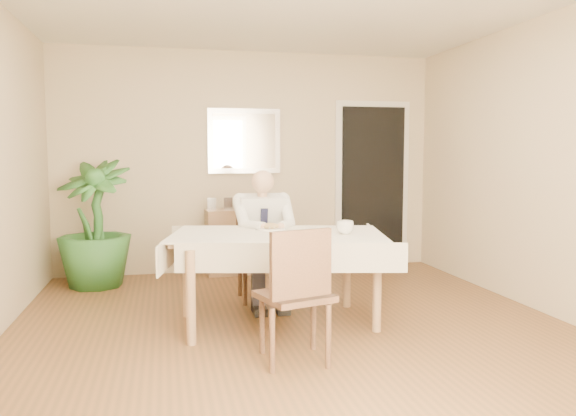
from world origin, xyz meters
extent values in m
plane|color=brown|center=(0.00, 0.00, 0.00)|extent=(5.00, 5.00, 0.00)
cube|color=#CCB38F|center=(0.00, 2.50, 1.30)|extent=(4.50, 0.02, 2.60)
cube|color=#CCB38F|center=(0.00, -2.50, 1.30)|extent=(4.50, 0.02, 2.60)
cube|color=#CCB38F|center=(2.25, 0.00, 1.30)|extent=(0.02, 5.00, 2.60)
cube|color=white|center=(0.00, -2.48, 1.45)|extent=(1.34, 0.02, 1.44)
cube|color=white|center=(0.00, -2.46, 1.45)|extent=(1.18, 0.02, 1.28)
cube|color=white|center=(1.55, 2.48, 1.00)|extent=(0.96, 0.03, 2.10)
cube|color=black|center=(1.55, 2.45, 1.00)|extent=(0.80, 0.05, 1.95)
cube|color=silver|center=(-0.06, 2.48, 1.55)|extent=(0.86, 0.03, 0.76)
cube|color=white|center=(-0.06, 2.46, 1.55)|extent=(0.74, 0.02, 0.64)
cube|color=#936C45|center=(-0.10, 0.28, 0.72)|extent=(1.75, 1.22, 0.04)
cube|color=beige|center=(-0.10, 0.28, 0.75)|extent=(1.87, 1.34, 0.01)
cube|color=beige|center=(-0.10, -0.22, 0.64)|extent=(1.66, 0.37, 0.22)
cube|color=beige|center=(-0.10, 0.78, 0.64)|extent=(1.66, 0.37, 0.22)
cube|color=beige|center=(-0.95, 0.28, 0.64)|extent=(0.22, 0.98, 0.22)
cube|color=beige|center=(0.75, 0.28, 0.64)|extent=(0.22, 0.98, 0.22)
cylinder|color=#936C45|center=(-0.82, -0.09, 0.35)|extent=(0.07, 0.07, 0.70)
cylinder|color=#936C45|center=(0.62, -0.09, 0.35)|extent=(0.07, 0.07, 0.70)
cylinder|color=#936C45|center=(-0.82, 0.65, 0.35)|extent=(0.07, 0.07, 0.70)
cylinder|color=#936C45|center=(0.62, 0.65, 0.35)|extent=(0.07, 0.07, 0.70)
cube|color=#492D1D|center=(-0.10, 1.08, 0.43)|extent=(0.47, 0.47, 0.04)
cube|color=#492D1D|center=(-0.10, 1.27, 0.68)|extent=(0.42, 0.09, 0.42)
cylinder|color=#492D1D|center=(-0.28, 0.90, 0.21)|extent=(0.04, 0.04, 0.41)
cylinder|color=#492D1D|center=(0.08, 0.90, 0.21)|extent=(0.04, 0.04, 0.41)
cylinder|color=#492D1D|center=(-0.28, 1.26, 0.21)|extent=(0.04, 0.04, 0.41)
cylinder|color=#492D1D|center=(0.08, 1.26, 0.21)|extent=(0.04, 0.04, 0.41)
cube|color=#492D1D|center=(-0.16, -0.56, 0.44)|extent=(0.54, 0.54, 0.04)
cube|color=#492D1D|center=(-0.16, -0.76, 0.70)|extent=(0.43, 0.16, 0.43)
cylinder|color=#492D1D|center=(-0.35, -0.75, 0.21)|extent=(0.04, 0.04, 0.42)
cylinder|color=#492D1D|center=(0.03, -0.75, 0.21)|extent=(0.04, 0.04, 0.42)
cylinder|color=#492D1D|center=(-0.35, -0.38, 0.21)|extent=(0.04, 0.04, 0.42)
cylinder|color=#492D1D|center=(0.03, -0.38, 0.21)|extent=(0.04, 0.04, 0.42)
cube|color=silver|center=(-0.10, 1.04, 0.75)|extent=(0.42, 0.31, 0.55)
cube|color=black|center=(-0.10, 0.91, 0.72)|extent=(0.07, 0.08, 0.36)
cylinder|color=tan|center=(-0.10, 0.99, 1.03)|extent=(0.09, 0.09, 0.08)
sphere|color=tan|center=(-0.10, 0.97, 1.14)|extent=(0.21, 0.21, 0.21)
cube|color=black|center=(-0.20, 0.84, 0.52)|extent=(0.13, 0.42, 0.13)
cube|color=black|center=(0.00, 0.84, 0.52)|extent=(0.13, 0.42, 0.13)
cube|color=black|center=(-0.20, 0.66, 0.23)|extent=(0.11, 0.12, 0.45)
cube|color=black|center=(0.00, 0.66, 0.23)|extent=(0.11, 0.12, 0.45)
cube|color=black|center=(-0.20, 0.60, 0.04)|extent=(0.11, 0.26, 0.07)
cube|color=black|center=(0.00, 0.60, 0.04)|extent=(0.11, 0.26, 0.07)
cylinder|color=white|center=(-0.12, 0.50, 0.76)|extent=(0.26, 0.26, 0.02)
ellipsoid|color=olive|center=(-0.12, 0.50, 0.78)|extent=(0.14, 0.14, 0.06)
cylinder|color=silver|center=(-0.08, 0.44, 0.78)|extent=(0.01, 0.13, 0.01)
cylinder|color=silver|center=(-0.16, 0.44, 0.78)|extent=(0.01, 0.13, 0.01)
imported|color=white|center=(0.42, 0.11, 0.81)|extent=(0.14, 0.14, 0.11)
cube|color=#936C45|center=(-0.06, 2.32, 0.38)|extent=(0.96, 0.39, 0.76)
cube|color=silver|center=(-0.46, 2.33, 0.83)|extent=(0.10, 0.02, 0.14)
cube|color=silver|center=(-0.27, 2.33, 0.83)|extent=(0.10, 0.02, 0.14)
cube|color=silver|center=(-0.01, 2.34, 0.83)|extent=(0.10, 0.02, 0.14)
imported|color=#24541F|center=(-1.72, 1.98, 0.67)|extent=(0.99, 0.99, 1.34)
camera|label=1|loc=(-1.00, -4.15, 1.39)|focal=35.00mm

